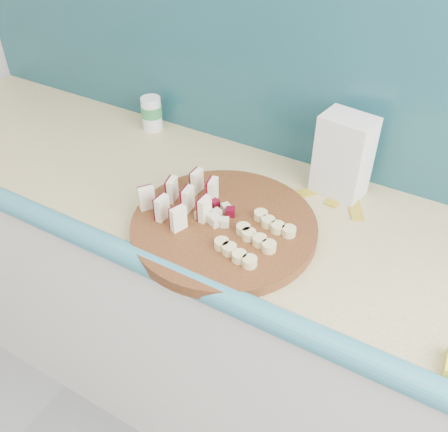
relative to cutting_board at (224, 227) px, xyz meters
name	(u,v)px	position (x,y,z in m)	size (l,w,h in m)	color
kitchen_counter	(214,306)	(-0.10, 0.11, -0.47)	(2.20, 0.63, 0.91)	white
backsplash	(265,70)	(-0.10, 0.40, 0.24)	(2.20, 0.02, 0.50)	teal
cutting_board	(224,227)	(0.00, 0.00, 0.00)	(0.46, 0.46, 0.03)	#41200E
apple_wedges	(182,199)	(-0.12, 0.00, 0.05)	(0.18, 0.19, 0.06)	#F9F1C7
apple_chunks	(215,214)	(-0.03, 0.01, 0.03)	(0.07, 0.07, 0.02)	beige
banana_slices	(255,238)	(0.10, -0.02, 0.02)	(0.15, 0.19, 0.02)	#E0CD89
flour_bag	(343,156)	(0.18, 0.30, 0.10)	(0.13, 0.09, 0.23)	silver
canister	(152,113)	(-0.46, 0.33, 0.04)	(0.07, 0.07, 0.11)	white
banana_peel	(338,194)	(0.19, 0.28, -0.01)	(0.21, 0.17, 0.01)	gold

